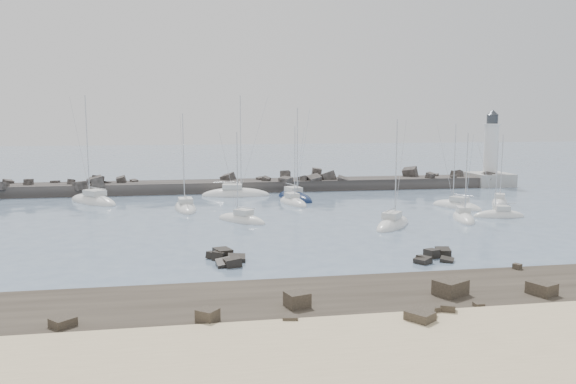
{
  "coord_description": "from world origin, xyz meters",
  "views": [
    {
      "loc": [
        -7.1,
        -57.19,
        12.66
      ],
      "look_at": [
        4.74,
        12.0,
        3.18
      ],
      "focal_mm": 35.0,
      "sensor_mm": 36.0,
      "label": 1
    }
  ],
  "objects_px": {
    "sailboat_5": "(242,220)",
    "sailboat_12": "(500,203)",
    "lighthouse": "(490,169)",
    "sailboat_8": "(295,198)",
    "sailboat_6": "(293,203)",
    "sailboat_10": "(457,207)",
    "sailboat_3": "(185,208)",
    "sailboat_9": "(499,216)",
    "sailboat_13": "(463,219)",
    "sailboat_4": "(236,195)",
    "sailboat_7": "(393,225)",
    "sailboat_1": "(93,202)"
  },
  "relations": [
    {
      "from": "lighthouse",
      "to": "sailboat_3",
      "type": "bearing_deg",
      "value": -161.88
    },
    {
      "from": "sailboat_5",
      "to": "sailboat_12",
      "type": "distance_m",
      "value": 39.23
    },
    {
      "from": "sailboat_10",
      "to": "sailboat_12",
      "type": "distance_m",
      "value": 8.27
    },
    {
      "from": "sailboat_3",
      "to": "sailboat_9",
      "type": "bearing_deg",
      "value": -17.87
    },
    {
      "from": "sailboat_1",
      "to": "sailboat_12",
      "type": "height_order",
      "value": "sailboat_1"
    },
    {
      "from": "sailboat_3",
      "to": "sailboat_5",
      "type": "bearing_deg",
      "value": -56.21
    },
    {
      "from": "sailboat_5",
      "to": "sailboat_8",
      "type": "xyz_separation_m",
      "value": [
        9.74,
        17.21,
        0.01
      ]
    },
    {
      "from": "sailboat_6",
      "to": "sailboat_10",
      "type": "relative_size",
      "value": 0.97
    },
    {
      "from": "sailboat_6",
      "to": "sailboat_12",
      "type": "height_order",
      "value": "sailboat_6"
    },
    {
      "from": "sailboat_1",
      "to": "sailboat_9",
      "type": "distance_m",
      "value": 56.79
    },
    {
      "from": "sailboat_3",
      "to": "sailboat_4",
      "type": "relative_size",
      "value": 0.82
    },
    {
      "from": "sailboat_4",
      "to": "sailboat_9",
      "type": "distance_m",
      "value": 39.99
    },
    {
      "from": "sailboat_10",
      "to": "sailboat_13",
      "type": "distance_m",
      "value": 9.45
    },
    {
      "from": "lighthouse",
      "to": "sailboat_9",
      "type": "height_order",
      "value": "lighthouse"
    },
    {
      "from": "sailboat_6",
      "to": "sailboat_4",
      "type": "bearing_deg",
      "value": 128.35
    },
    {
      "from": "sailboat_5",
      "to": "sailboat_7",
      "type": "height_order",
      "value": "sailboat_7"
    },
    {
      "from": "sailboat_5",
      "to": "sailboat_4",
      "type": "bearing_deg",
      "value": 87.41
    },
    {
      "from": "sailboat_3",
      "to": "sailboat_13",
      "type": "relative_size",
      "value": 1.21
    },
    {
      "from": "sailboat_5",
      "to": "sailboat_8",
      "type": "bearing_deg",
      "value": 60.5
    },
    {
      "from": "sailboat_3",
      "to": "sailboat_6",
      "type": "bearing_deg",
      "value": 9.0
    },
    {
      "from": "sailboat_7",
      "to": "sailboat_13",
      "type": "height_order",
      "value": "sailboat_7"
    },
    {
      "from": "sailboat_3",
      "to": "sailboat_7",
      "type": "relative_size",
      "value": 1.05
    },
    {
      "from": "sailboat_8",
      "to": "sailboat_12",
      "type": "distance_m",
      "value": 30.26
    },
    {
      "from": "sailboat_9",
      "to": "sailboat_4",
      "type": "bearing_deg",
      "value": 141.83
    },
    {
      "from": "sailboat_4",
      "to": "sailboat_10",
      "type": "bearing_deg",
      "value": -29.86
    },
    {
      "from": "sailboat_1",
      "to": "sailboat_10",
      "type": "distance_m",
      "value": 52.57
    },
    {
      "from": "sailboat_5",
      "to": "sailboat_12",
      "type": "relative_size",
      "value": 1.07
    },
    {
      "from": "sailboat_8",
      "to": "sailboat_10",
      "type": "height_order",
      "value": "sailboat_8"
    },
    {
      "from": "lighthouse",
      "to": "sailboat_8",
      "type": "xyz_separation_m",
      "value": [
        -38.63,
        -11.03,
        -2.94
      ]
    },
    {
      "from": "sailboat_9",
      "to": "sailboat_10",
      "type": "distance_m",
      "value": 7.98
    },
    {
      "from": "lighthouse",
      "to": "sailboat_13",
      "type": "relative_size",
      "value": 1.25
    },
    {
      "from": "lighthouse",
      "to": "sailboat_3",
      "type": "relative_size",
      "value": 1.04
    },
    {
      "from": "sailboat_8",
      "to": "sailboat_10",
      "type": "bearing_deg",
      "value": -29.82
    },
    {
      "from": "sailboat_12",
      "to": "sailboat_5",
      "type": "bearing_deg",
      "value": -168.67
    },
    {
      "from": "lighthouse",
      "to": "sailboat_8",
      "type": "bearing_deg",
      "value": -164.07
    },
    {
      "from": "sailboat_5",
      "to": "sailboat_9",
      "type": "height_order",
      "value": "sailboat_5"
    },
    {
      "from": "sailboat_5",
      "to": "sailboat_6",
      "type": "distance_m",
      "value": 15.28
    },
    {
      "from": "lighthouse",
      "to": "sailboat_6",
      "type": "bearing_deg",
      "value": -158.55
    },
    {
      "from": "sailboat_8",
      "to": "sailboat_3",
      "type": "bearing_deg",
      "value": -156.98
    },
    {
      "from": "sailboat_7",
      "to": "sailboat_12",
      "type": "distance_m",
      "value": 25.46
    },
    {
      "from": "sailboat_6",
      "to": "sailboat_12",
      "type": "xyz_separation_m",
      "value": [
        29.85,
        -4.92,
        0.0
      ]
    },
    {
      "from": "sailboat_3",
      "to": "sailboat_5",
      "type": "relative_size",
      "value": 1.2
    },
    {
      "from": "lighthouse",
      "to": "sailboat_3",
      "type": "distance_m",
      "value": 58.13
    },
    {
      "from": "sailboat_3",
      "to": "sailboat_4",
      "type": "bearing_deg",
      "value": 57.05
    },
    {
      "from": "lighthouse",
      "to": "sailboat_13",
      "type": "distance_m",
      "value": 38.33
    },
    {
      "from": "sailboat_1",
      "to": "sailboat_4",
      "type": "relative_size",
      "value": 0.99
    },
    {
      "from": "sailboat_9",
      "to": "sailboat_10",
      "type": "bearing_deg",
      "value": 103.68
    },
    {
      "from": "lighthouse",
      "to": "sailboat_3",
      "type": "xyz_separation_m",
      "value": [
        -55.18,
        -18.06,
        -2.95
      ]
    },
    {
      "from": "sailboat_3",
      "to": "lighthouse",
      "type": "bearing_deg",
      "value": 18.12
    },
    {
      "from": "sailboat_6",
      "to": "sailboat_5",
      "type": "bearing_deg",
      "value": -124.32
    }
  ]
}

